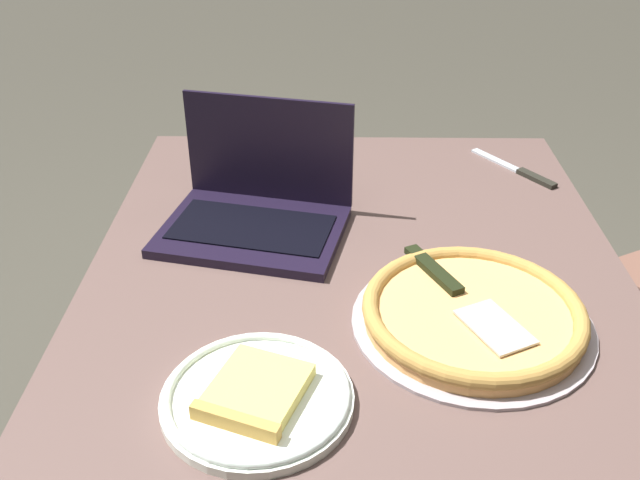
{
  "coord_description": "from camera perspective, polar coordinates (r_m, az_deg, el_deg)",
  "views": [
    {
      "loc": [
        1.05,
        -0.05,
        1.43
      ],
      "look_at": [
        0.01,
        -0.06,
        0.79
      ],
      "focal_mm": 40.01,
      "sensor_mm": 36.0,
      "label": 1
    }
  ],
  "objects": [
    {
      "name": "pizza_tray",
      "position": [
        1.13,
        12.14,
        -5.78
      ],
      "size": [
        0.38,
        0.38,
        0.04
      ],
      "color": "#AA9EA4",
      "rests_on": "dining_table"
    },
    {
      "name": "dining_table",
      "position": [
        1.3,
        2.87,
        -4.46
      ],
      "size": [
        1.11,
        0.94,
        0.73
      ],
      "color": "brown",
      "rests_on": "ground_plane"
    },
    {
      "name": "laptop",
      "position": [
        1.35,
        -5.04,
        2.81
      ],
      "size": [
        0.31,
        0.38,
        0.23
      ],
      "color": "black",
      "rests_on": "dining_table"
    },
    {
      "name": "pizza_plate",
      "position": [
        0.98,
        -5.09,
        -12.34
      ],
      "size": [
        0.26,
        0.26,
        0.04
      ],
      "color": "white",
      "rests_on": "dining_table"
    },
    {
      "name": "table_knife",
      "position": [
        1.63,
        15.76,
        5.3
      ],
      "size": [
        0.2,
        0.15,
        0.01
      ],
      "color": "silver",
      "rests_on": "dining_table"
    }
  ]
}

